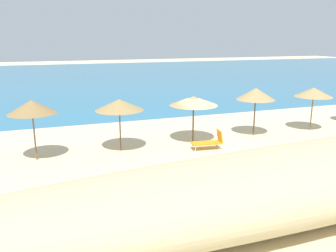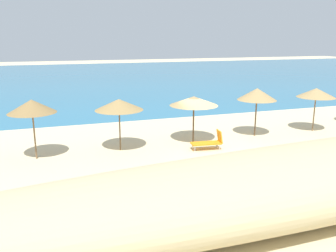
# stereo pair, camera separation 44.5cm
# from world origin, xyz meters

# --- Properties ---
(ground_plane) EXTENTS (160.00, 160.00, 0.00)m
(ground_plane) POSITION_xyz_m (0.00, 0.00, 0.00)
(ground_plane) COLOR beige
(sea_water) EXTENTS (160.00, 60.44, 0.01)m
(sea_water) POSITION_xyz_m (0.00, 37.28, 0.00)
(sea_water) COLOR teal
(sea_water) RESTS_ON ground_plane
(beach_umbrella_2) EXTENTS (2.27, 2.27, 2.93)m
(beach_umbrella_2) POSITION_xyz_m (-8.79, 0.63, 2.61)
(beach_umbrella_2) COLOR brown
(beach_umbrella_2) RESTS_ON ground_plane
(beach_umbrella_3) EXTENTS (2.48, 2.48, 2.73)m
(beach_umbrella_3) POSITION_xyz_m (-4.63, 0.66, 2.44)
(beach_umbrella_3) COLOR brown
(beach_umbrella_3) RESTS_ON ground_plane
(beach_umbrella_4) EXTENTS (2.70, 2.70, 2.61)m
(beach_umbrella_4) POSITION_xyz_m (-0.40, 0.88, 2.35)
(beach_umbrella_4) COLOR brown
(beach_umbrella_4) RESTS_ON ground_plane
(beach_umbrella_5) EXTENTS (2.30, 2.30, 2.89)m
(beach_umbrella_5) POSITION_xyz_m (3.63, 0.89, 2.53)
(beach_umbrella_5) COLOR brown
(beach_umbrella_5) RESTS_ON ground_plane
(beach_umbrella_6) EXTENTS (2.33, 2.33, 2.73)m
(beach_umbrella_6) POSITION_xyz_m (7.76, 0.72, 2.44)
(beach_umbrella_6) COLOR brown
(beach_umbrella_6) RESTS_ON ground_plane
(lounge_chair_0) EXTENTS (1.69, 0.82, 1.02)m
(lounge_chair_0) POSITION_xyz_m (-0.13, -0.71, 0.43)
(lounge_chair_0) COLOR orange
(lounge_chair_0) RESTS_ON ground_plane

